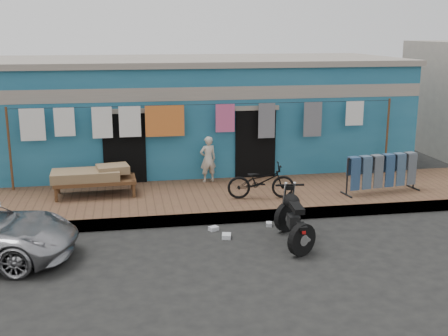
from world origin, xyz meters
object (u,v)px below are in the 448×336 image
at_px(bicycle, 261,177).
at_px(charpoy, 95,182).
at_px(motorcycle, 294,217).
at_px(jeans_rack, 382,173).
at_px(seated_person, 208,159).

height_order(bicycle, charpoy, bicycle).
height_order(motorcycle, jeans_rack, jeans_rack).
height_order(motorcycle, charpoy, motorcycle).
bearing_deg(seated_person, motorcycle, 93.22).
xyz_separation_m(motorcycle, charpoy, (-4.03, 3.25, 0.05)).
xyz_separation_m(bicycle, motorcycle, (0.12, -2.32, -0.22)).
height_order(charpoy, jeans_rack, jeans_rack).
bearing_deg(bicycle, motorcycle, -171.01).
bearing_deg(seated_person, jeans_rack, 144.59).
bearing_deg(bicycle, jeans_rack, -83.94).
bearing_deg(charpoy, jeans_rack, -7.65).
height_order(bicycle, motorcycle, bicycle).
distance_m(charpoy, jeans_rack, 7.03).
height_order(seated_person, bicycle, seated_person).
xyz_separation_m(seated_person, charpoy, (-2.88, -0.79, -0.27)).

